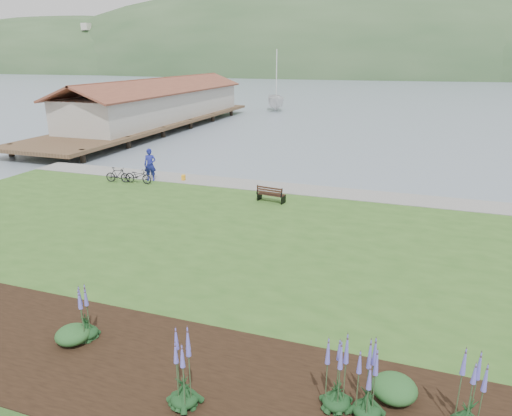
{
  "coord_description": "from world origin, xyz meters",
  "views": [
    {
      "loc": [
        7.09,
        -17.84,
        7.78
      ],
      "look_at": [
        0.78,
        0.37,
        1.3
      ],
      "focal_mm": 32.0,
      "sensor_mm": 36.0,
      "label": 1
    }
  ],
  "objects_px": {
    "park_bench": "(271,194)",
    "sailboat": "(276,111)",
    "person": "(150,162)",
    "bicycle_a": "(138,176)"
  },
  "relations": [
    {
      "from": "sailboat",
      "to": "person",
      "type": "bearing_deg",
      "value": -104.64
    },
    {
      "from": "person",
      "to": "sailboat",
      "type": "xyz_separation_m",
      "value": [
        -4.36,
        41.39,
        -1.57
      ]
    },
    {
      "from": "park_bench",
      "to": "sailboat",
      "type": "relative_size",
      "value": 0.06
    },
    {
      "from": "person",
      "to": "bicycle_a",
      "type": "distance_m",
      "value": 1.13
    },
    {
      "from": "bicycle_a",
      "to": "sailboat",
      "type": "height_order",
      "value": "sailboat"
    },
    {
      "from": "park_bench",
      "to": "person",
      "type": "bearing_deg",
      "value": 176.72
    },
    {
      "from": "park_bench",
      "to": "person",
      "type": "distance_m",
      "value": 8.5
    },
    {
      "from": "person",
      "to": "sailboat",
      "type": "bearing_deg",
      "value": 77.58
    },
    {
      "from": "person",
      "to": "bicycle_a",
      "type": "bearing_deg",
      "value": -133.61
    },
    {
      "from": "person",
      "to": "sailboat",
      "type": "relative_size",
      "value": 0.09
    }
  ]
}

